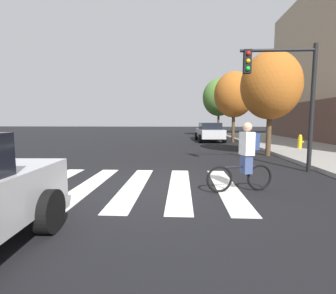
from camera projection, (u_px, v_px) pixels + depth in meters
ground_plane at (147, 186)px, 6.62m from camera, size 120.00×120.00×0.00m
crosswalk_stripes at (134, 186)px, 6.64m from camera, size 5.39×4.13×0.01m
sedan_mid at (210, 132)px, 20.47m from camera, size 2.24×4.50×1.53m
cyclist at (245, 157)px, 6.09m from camera, size 1.68×0.47×1.69m
traffic_light_near at (288, 86)px, 8.22m from camera, size 2.47×0.28×4.20m
fire_hydrant at (300, 142)px, 14.17m from camera, size 0.33×0.22×0.78m
street_tree_near at (271, 86)px, 11.95m from camera, size 2.82×2.82×5.01m
street_tree_mid at (234, 95)px, 19.52m from camera, size 3.09×3.09×5.50m
street_tree_far at (219, 97)px, 26.92m from camera, size 3.46×3.46×6.16m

